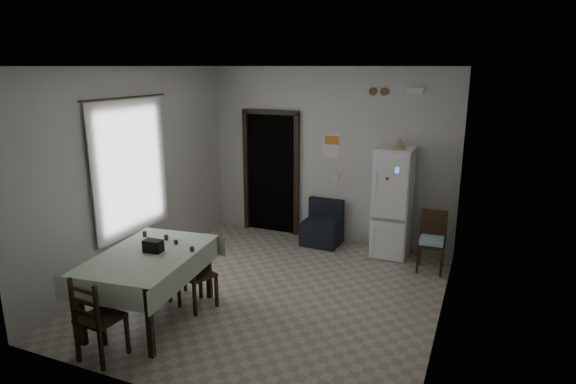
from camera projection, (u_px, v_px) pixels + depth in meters
The scene contains 25 objects.
ground at pixel (273, 292), 6.38m from camera, with size 4.50×4.50×0.00m, color #A99E8A.
ceiling at pixel (271, 66), 5.64m from camera, with size 4.20×4.50×0.02m, color white, non-canonical shape.
wall_back at pixel (329, 156), 8.01m from camera, with size 4.20×0.02×2.90m, color beige, non-canonical shape.
wall_front at pixel (160, 246), 4.00m from camera, with size 4.20×0.02×2.90m, color beige, non-canonical shape.
wall_left at pixel (138, 172), 6.80m from camera, with size 0.02×4.50×2.90m, color beige, non-canonical shape.
wall_right at pixel (448, 204), 5.22m from camera, with size 0.02×4.50×2.90m, color beige, non-canonical shape.
doorway at pixel (277, 171), 8.69m from camera, with size 1.06×0.52×2.22m.
window_recess at pixel (125, 167), 6.61m from camera, with size 0.10×1.20×1.60m, color silver.
curtain at pixel (131, 168), 6.57m from camera, with size 0.02×1.45×1.85m, color silver.
curtain_rod at pixel (125, 98), 6.33m from camera, with size 0.02×0.02×1.60m, color black.
calendar at pixel (332, 146), 7.94m from camera, with size 0.28×0.02×0.40m, color white.
calendar_image at pixel (332, 140), 7.91m from camera, with size 0.24×0.01×0.14m, color orange.
light_switch at pixel (337, 177), 8.04m from camera, with size 0.08×0.02×0.12m, color beige.
vent_left at pixel (373, 91), 7.47m from camera, with size 0.12×0.12×0.03m, color brown.
vent_right at pixel (384, 92), 7.40m from camera, with size 0.12×0.12×0.03m, color brown.
emergency_light at pixel (415, 90), 7.19m from camera, with size 0.25×0.07×0.09m, color white.
fridge at pixel (393, 202), 7.44m from camera, with size 0.56×0.56×1.71m, color white, non-canonical shape.
tan_cone at pixel (399, 143), 7.11m from camera, with size 0.22×0.22×0.18m, color tan.
navy_seat at pixel (322, 223), 8.00m from camera, with size 0.61×0.59×0.73m, color black, non-canonical shape.
corner_chair at pixel (432, 242), 6.93m from camera, with size 0.38×0.38×0.88m, color black, non-canonical shape.
dining_table at pixel (151, 287), 5.60m from camera, with size 1.04×1.59×0.83m, color #B2C4A8, non-canonical shape.
black_bag at pixel (153, 246), 5.53m from camera, with size 0.22×0.13×0.14m, color black.
dining_chair_far_left at pixel (166, 262), 6.21m from camera, with size 0.38×0.38×0.90m, color black, non-canonical shape.
dining_chair_far_right at pixel (197, 274), 5.87m from camera, with size 0.38×0.38×0.89m, color black, non-canonical shape.
dining_chair_near_head at pixel (100, 317), 4.83m from camera, with size 0.39×0.39×0.92m, color black, non-canonical shape.
Camera 1 is at (2.45, -5.30, 2.90)m, focal length 30.00 mm.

